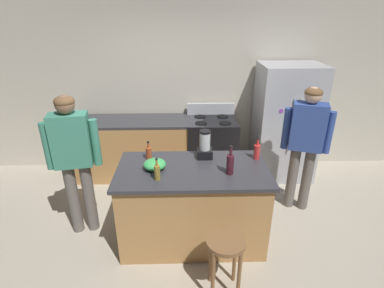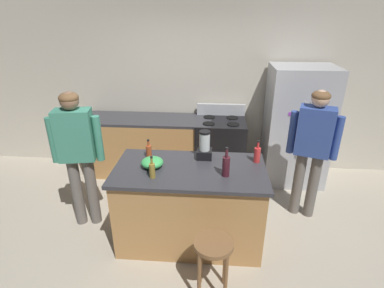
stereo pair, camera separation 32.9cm
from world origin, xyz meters
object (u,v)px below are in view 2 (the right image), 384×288
object	(u,v)px
stove_range	(220,148)
bottle_vinegar	(152,170)
bottle_wine	(226,166)
refrigerator	(296,127)
person_by_island_left	(77,149)
kitchen_island	(190,205)
mixing_bowl	(152,163)
bar_stool	(213,254)
blender_appliance	(205,147)
bottle_soda	(257,154)
bottle_cooking_sauce	(149,151)
person_by_sink_right	(313,144)

from	to	relation	value
stove_range	bottle_vinegar	bearing A→B (deg)	-111.97
bottle_wine	bottle_vinegar	distance (m)	0.74
refrigerator	person_by_island_left	distance (m)	3.07
kitchen_island	bottle_vinegar	xyz separation A→B (m)	(-0.36, -0.22, 0.55)
refrigerator	mixing_bowl	xyz separation A→B (m)	(-1.87, -1.50, 0.10)
bar_stool	blender_appliance	bearing A→B (deg)	97.27
bar_stool	bottle_soda	bearing A→B (deg)	64.37
bottle_vinegar	person_by_island_left	bearing A→B (deg)	156.16
stove_range	mixing_bowl	xyz separation A→B (m)	(-0.75, -1.53, 0.51)
refrigerator	bottle_soda	bearing A→B (deg)	-119.99
blender_appliance	bottle_cooking_sauce	world-z (taller)	blender_appliance
bottle_cooking_sauce	person_by_island_left	bearing A→B (deg)	-177.89
kitchen_island	bar_stool	bearing A→B (deg)	-69.84
kitchen_island	bar_stool	size ratio (longest dim) A/B	2.62
blender_appliance	stove_range	bearing A→B (deg)	80.96
refrigerator	bottle_cooking_sauce	size ratio (longest dim) A/B	8.23
stove_range	bottle_wine	world-z (taller)	bottle_wine
bottle_cooking_sauce	mixing_bowl	size ratio (longest dim) A/B	0.91
person_by_island_left	blender_appliance	xyz separation A→B (m)	(1.46, 0.06, 0.05)
person_by_sink_right	bottle_vinegar	size ratio (longest dim) A/B	7.06
refrigerator	mixing_bowl	world-z (taller)	refrigerator
stove_range	bottle_soda	size ratio (longest dim) A/B	4.38
blender_appliance	bottle_vinegar	world-z (taller)	blender_appliance
stove_range	person_by_island_left	size ratio (longest dim) A/B	0.66
person_by_island_left	mixing_bowl	xyz separation A→B (m)	(0.91, -0.21, -0.03)
mixing_bowl	bottle_cooking_sauce	bearing A→B (deg)	109.72
kitchen_island	bottle_vinegar	size ratio (longest dim) A/B	6.89
bottle_wine	person_by_sink_right	bearing A→B (deg)	34.30
kitchen_island	mixing_bowl	size ratio (longest dim) A/B	6.82
bottle_soda	person_by_island_left	bearing A→B (deg)	-179.90
person_by_sink_right	bottle_cooking_sauce	size ratio (longest dim) A/B	7.72
stove_range	blender_appliance	bearing A→B (deg)	-99.04
bar_stool	bottle_soda	distance (m)	1.18
person_by_sink_right	bar_stool	world-z (taller)	person_by_sink_right
person_by_sink_right	bottle_soda	world-z (taller)	person_by_sink_right
person_by_sink_right	blender_appliance	xyz separation A→B (m)	(-1.29, -0.33, 0.07)
blender_appliance	kitchen_island	bearing A→B (deg)	-118.74
refrigerator	bottle_cooking_sauce	world-z (taller)	refrigerator
person_by_sink_right	mixing_bowl	bearing A→B (deg)	-161.89
person_by_sink_right	bottle_wine	bearing A→B (deg)	-145.70
kitchen_island	bottle_wine	size ratio (longest dim) A/B	5.15
bar_stool	blender_appliance	size ratio (longest dim) A/B	1.91
refrigerator	stove_range	bearing A→B (deg)	178.75
kitchen_island	bottle_vinegar	bearing A→B (deg)	-148.68
bar_stool	kitchen_island	bearing A→B (deg)	110.16
bottle_cooking_sauce	bottle_vinegar	bearing A→B (deg)	-74.00
kitchen_island	mixing_bowl	bearing A→B (deg)	-179.47
blender_appliance	bottle_vinegar	distance (m)	0.70
person_by_island_left	person_by_sink_right	xyz separation A→B (m)	(2.75, 0.39, -0.02)
person_by_island_left	bottle_cooking_sauce	bearing A→B (deg)	2.11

